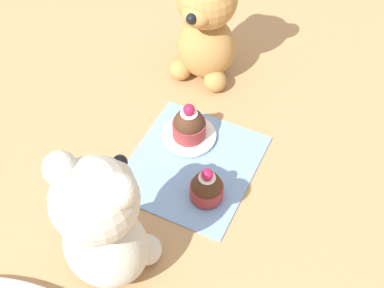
# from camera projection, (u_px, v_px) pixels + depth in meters

# --- Properties ---
(ground_plane) EXTENTS (4.00, 4.00, 0.00)m
(ground_plane) POSITION_uv_depth(u_px,v_px,m) (192.00, 165.00, 0.89)
(ground_plane) COLOR tan
(knitted_placemat) EXTENTS (0.20, 0.22, 0.01)m
(knitted_placemat) POSITION_uv_depth(u_px,v_px,m) (192.00, 164.00, 0.89)
(knitted_placemat) COLOR #7A9ED1
(knitted_placemat) RESTS_ON ground_plane
(teddy_bear_cream) EXTENTS (0.12, 0.13, 0.24)m
(teddy_bear_cream) POSITION_uv_depth(u_px,v_px,m) (103.00, 224.00, 0.68)
(teddy_bear_cream) COLOR beige
(teddy_bear_cream) RESTS_ON ground_plane
(teddy_bear_tan) EXTENTS (0.11, 0.12, 0.23)m
(teddy_bear_tan) POSITION_uv_depth(u_px,v_px,m) (206.00, 26.00, 0.94)
(teddy_bear_tan) COLOR #B78447
(teddy_bear_tan) RESTS_ON ground_plane
(cupcake_near_cream_bear) EXTENTS (0.05, 0.05, 0.07)m
(cupcake_near_cream_bear) POSITION_uv_depth(u_px,v_px,m) (207.00, 187.00, 0.83)
(cupcake_near_cream_bear) COLOR #993333
(cupcake_near_cream_bear) RESTS_ON knitted_placemat
(saucer_plate) EXTENTS (0.09, 0.09, 0.01)m
(saucer_plate) POSITION_uv_depth(u_px,v_px,m) (189.00, 135.00, 0.92)
(saucer_plate) COLOR white
(saucer_plate) RESTS_ON knitted_placemat
(cupcake_near_tan_bear) EXTENTS (0.06, 0.06, 0.07)m
(cupcake_near_tan_bear) POSITION_uv_depth(u_px,v_px,m) (189.00, 125.00, 0.90)
(cupcake_near_tan_bear) COLOR #993333
(cupcake_near_tan_bear) RESTS_ON saucer_plate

